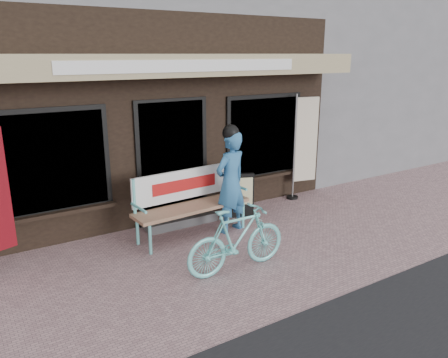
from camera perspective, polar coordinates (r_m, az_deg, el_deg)
ground at (r=6.49m, az=1.27°, el=-10.77°), size 70.00×70.00×0.00m
storefront at (r=10.30m, az=-14.54°, el=15.92°), size 7.00×6.77×6.00m
neighbor_right_near at (r=15.60m, az=17.12°, el=14.91°), size 10.00×7.00×5.60m
bench at (r=7.24m, az=-4.62°, el=-2.46°), size 2.03×0.65×1.08m
person at (r=7.26m, az=0.87°, el=-0.15°), size 0.71×0.56×1.84m
bicycle at (r=6.08m, az=1.72°, el=-7.87°), size 1.55×0.46×0.93m
nobori_cream at (r=9.11m, az=10.41°, el=4.34°), size 0.65×0.28×2.17m
menu_stand at (r=8.04m, az=2.45°, el=-2.08°), size 0.42×0.22×0.83m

